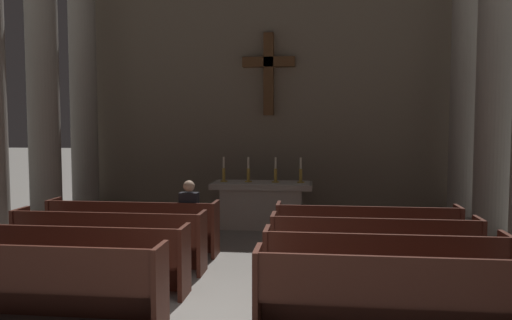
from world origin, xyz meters
TOP-DOWN VIEW (x-y plane):
  - pew_left_row_1 at (-2.02, -0.04)m, footprint 3.01×0.50m
  - pew_left_row_2 at (-2.02, 1.01)m, footprint 3.01×0.50m
  - pew_left_row_3 at (-2.02, 2.06)m, footprint 3.01×0.50m
  - pew_left_row_4 at (-2.02, 3.10)m, footprint 3.01×0.50m
  - pew_right_row_1 at (2.02, -0.04)m, footprint 3.01×0.50m
  - pew_right_row_2 at (2.02, 1.01)m, footprint 3.01×0.50m
  - pew_right_row_3 at (2.02, 2.06)m, footprint 3.01×0.50m
  - pew_right_row_4 at (2.02, 3.10)m, footprint 3.01×0.50m
  - column_left_third at (-4.50, 4.65)m, footprint 0.97×0.97m
  - column_right_third at (4.50, 4.65)m, footprint 0.97×0.97m
  - column_left_fourth at (-4.50, 6.52)m, footprint 0.97×0.97m
  - column_right_fourth at (4.50, 6.52)m, footprint 0.97×0.97m
  - altar at (0.00, 5.60)m, footprint 2.20×0.90m
  - candlestick_outer_left at (-0.85, 5.60)m, footprint 0.16×0.16m
  - candlestick_inner_left at (-0.30, 5.60)m, footprint 0.16×0.16m
  - candlestick_inner_right at (0.30, 5.60)m, footprint 0.16×0.16m
  - candlestick_outer_right at (0.85, 5.60)m, footprint 0.16×0.16m
  - apse_with_cross at (0.00, 7.44)m, footprint 10.03×0.49m
  - lone_worshipper at (-0.99, 3.14)m, footprint 0.32×0.43m

SIDE VIEW (x-z plane):
  - pew_left_row_1 at x=-2.02m, z-range 0.00..0.95m
  - pew_left_row_2 at x=-2.02m, z-range 0.00..0.95m
  - pew_left_row_3 at x=-2.02m, z-range 0.00..0.95m
  - pew_left_row_4 at x=-2.02m, z-range 0.00..0.95m
  - pew_right_row_1 at x=2.02m, z-range 0.00..0.95m
  - pew_right_row_2 at x=2.02m, z-range 0.00..0.95m
  - pew_right_row_3 at x=2.02m, z-range 0.00..0.95m
  - pew_right_row_4 at x=2.02m, z-range 0.00..0.95m
  - altar at x=0.00m, z-range 0.03..1.04m
  - lone_worshipper at x=-0.99m, z-range 0.03..1.35m
  - candlestick_outer_left at x=-0.85m, z-range 0.90..1.45m
  - candlestick_inner_left at x=-0.30m, z-range 0.90..1.45m
  - candlestick_inner_right at x=0.30m, z-range 0.90..1.45m
  - candlestick_outer_right at x=0.85m, z-range 0.90..1.45m
  - column_left_third at x=-4.50m, z-range -0.08..5.87m
  - column_right_third at x=4.50m, z-range -0.08..5.87m
  - column_left_fourth at x=-4.50m, z-range -0.08..5.87m
  - column_right_fourth at x=4.50m, z-range -0.08..5.87m
  - apse_with_cross at x=0.00m, z-range 0.01..6.38m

